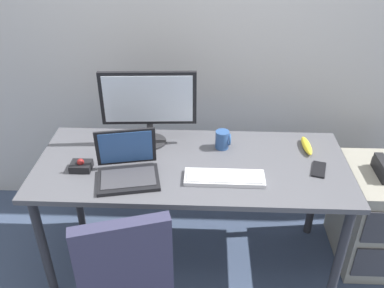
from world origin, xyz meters
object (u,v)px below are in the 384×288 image
(file_cabinet, at_px, (377,215))
(keyboard, at_px, (224,177))
(laptop, at_px, (127,167))
(cell_phone, at_px, (319,169))
(monitor_main, at_px, (149,103))
(banana, at_px, (307,146))
(coffee_mug, at_px, (223,140))
(trackball_mouse, at_px, (81,166))

(file_cabinet, distance_m, keyboard, 1.09)
(file_cabinet, bearing_deg, laptop, -170.47)
(laptop, distance_m, cell_phone, 1.00)
(monitor_main, xyz_separation_m, banana, (0.90, -0.03, -0.24))
(monitor_main, height_order, coffee_mug, monitor_main)
(keyboard, xyz_separation_m, coffee_mug, (-0.00, 0.31, 0.04))
(trackball_mouse, bearing_deg, laptop, -10.77)
(coffee_mug, height_order, banana, coffee_mug)
(file_cabinet, distance_m, cell_phone, 0.65)
(trackball_mouse, bearing_deg, monitor_main, 40.56)
(trackball_mouse, distance_m, banana, 1.26)
(keyboard, xyz_separation_m, cell_phone, (0.50, 0.10, -0.01))
(file_cabinet, height_order, keyboard, keyboard)
(laptop, bearing_deg, coffee_mug, 31.01)
(laptop, bearing_deg, banana, 17.41)
(coffee_mug, distance_m, banana, 0.48)
(file_cabinet, relative_size, banana, 3.37)
(file_cabinet, height_order, cell_phone, cell_phone)
(laptop, bearing_deg, trackball_mouse, 169.23)
(monitor_main, distance_m, laptop, 0.40)
(trackball_mouse, xyz_separation_m, coffee_mug, (0.75, 0.25, 0.03))
(coffee_mug, height_order, cell_phone, coffee_mug)
(laptop, height_order, banana, laptop)
(laptop, distance_m, banana, 1.02)
(monitor_main, distance_m, cell_phone, 0.99)
(keyboard, relative_size, laptop, 1.16)
(coffee_mug, relative_size, cell_phone, 0.75)
(monitor_main, relative_size, laptop, 1.50)
(laptop, bearing_deg, keyboard, -1.31)
(file_cabinet, relative_size, keyboard, 1.56)
(monitor_main, distance_m, coffee_mug, 0.47)
(file_cabinet, bearing_deg, trackball_mouse, -173.51)
(monitor_main, bearing_deg, file_cabinet, -3.76)
(file_cabinet, xyz_separation_m, trackball_mouse, (-1.71, -0.19, 0.46))
(banana, bearing_deg, keyboard, -146.37)
(monitor_main, bearing_deg, trackball_mouse, -139.44)
(keyboard, xyz_separation_m, banana, (0.48, 0.32, 0.01))
(file_cabinet, xyz_separation_m, cell_phone, (-0.46, -0.15, 0.44))
(laptop, bearing_deg, file_cabinet, 9.53)
(trackball_mouse, xyz_separation_m, cell_phone, (1.26, 0.04, -0.02))
(keyboard, height_order, cell_phone, keyboard)
(banana, bearing_deg, monitor_main, 178.13)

